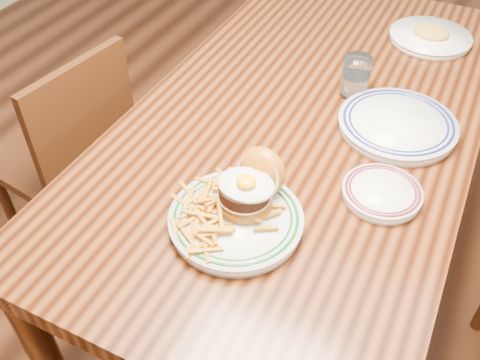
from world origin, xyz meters
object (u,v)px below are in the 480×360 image
at_px(table, 307,135).
at_px(side_plate, 382,192).
at_px(main_plate, 240,208).
at_px(chair_left, 73,156).

bearing_deg(table, side_plate, -42.95).
distance_m(table, main_plate, 0.45).
relative_size(chair_left, main_plate, 2.80).
relative_size(table, main_plate, 5.50).
distance_m(chair_left, side_plate, 1.05).
relative_size(chair_left, side_plate, 4.71).
distance_m(table, chair_left, 0.79).
xyz_separation_m(main_plate, side_plate, (0.25, 0.20, -0.02)).
distance_m(chair_left, main_plate, 0.87).
relative_size(table, side_plate, 9.26).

